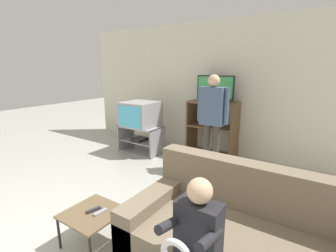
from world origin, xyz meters
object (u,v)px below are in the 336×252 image
object	(u,v)px
television_main	(141,114)
snack_table	(93,215)
remote_control_black	(94,210)
remote_control_white	(101,212)
tv_stand	(141,139)
television_flat	(215,89)
couch	(242,245)
media_shelf	(212,128)
person_seated_child	(193,243)
person_standing_adult	(212,114)

from	to	relation	value
television_main	snack_table	bearing A→B (deg)	-60.01
remote_control_black	remote_control_white	size ratio (longest dim) A/B	1.00
tv_stand	remote_control_black	xyz separation A→B (m)	(1.36, -2.35, 0.09)
television_flat	couch	size ratio (longest dim) A/B	0.38
remote_control_white	couch	world-z (taller)	couch
tv_stand	remote_control_white	size ratio (longest dim) A/B	6.10
tv_stand	media_shelf	distance (m)	1.47
television_main	person_seated_child	xyz separation A→B (m)	(2.52, -2.50, -0.19)
remote_control_white	couch	xyz separation A→B (m)	(1.25, 0.41, -0.07)
snack_table	person_seated_child	distance (m)	1.19
television_flat	couch	world-z (taller)	television_flat
television_main	remote_control_black	size ratio (longest dim) A/B	4.71
media_shelf	remote_control_white	bearing A→B (deg)	-87.14
television_flat	person_standing_adult	world-z (taller)	person_standing_adult
television_main	couch	bearing A→B (deg)	-35.76
tv_stand	person_standing_adult	world-z (taller)	person_standing_adult
tv_stand	television_flat	world-z (taller)	television_flat
snack_table	person_seated_child	bearing A→B (deg)	-5.95
television_main	couch	xyz separation A→B (m)	(2.70, -1.94, -0.51)
tv_stand	television_main	distance (m)	0.53
person_standing_adult	remote_control_black	bearing A→B (deg)	-95.92
tv_stand	remote_control_black	world-z (taller)	tv_stand
television_main	media_shelf	world-z (taller)	media_shelf
tv_stand	media_shelf	world-z (taller)	media_shelf
snack_table	remote_control_black	distance (m)	0.05
tv_stand	television_main	size ratio (longest dim) A/B	1.30
television_flat	person_seated_child	xyz separation A→B (m)	(1.19, -3.08, -0.71)
media_shelf	television_flat	size ratio (longest dim) A/B	1.48
tv_stand	snack_table	distance (m)	2.74
television_main	person_seated_child	distance (m)	3.56
snack_table	remote_control_black	world-z (taller)	remote_control_black
snack_table	couch	world-z (taller)	couch
snack_table	remote_control_white	distance (m)	0.09
television_flat	remote_control_white	xyz separation A→B (m)	(0.11, -2.93, -0.95)
tv_stand	snack_table	size ratio (longest dim) A/B	1.73
snack_table	person_seated_child	world-z (taller)	person_seated_child
television_flat	person_seated_child	world-z (taller)	television_flat
couch	person_seated_child	bearing A→B (deg)	-107.17
tv_stand	person_seated_child	xyz separation A→B (m)	(2.52, -2.49, 0.34)
media_shelf	tv_stand	bearing A→B (deg)	-154.62
media_shelf	remote_control_black	xyz separation A→B (m)	(0.06, -2.97, -0.19)
remote_control_black	couch	xyz separation A→B (m)	(1.33, 0.42, -0.07)
person_standing_adult	couch	bearing A→B (deg)	-59.12
media_shelf	snack_table	world-z (taller)	media_shelf
television_flat	media_shelf	bearing A→B (deg)	144.43
snack_table	couch	size ratio (longest dim) A/B	0.26
person_seated_child	person_standing_adult	bearing A→B (deg)	111.11
television_main	television_flat	xyz separation A→B (m)	(1.34, 0.58, 0.52)
tv_stand	television_main	world-z (taller)	television_main
television_flat	remote_control_black	bearing A→B (deg)	-89.47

